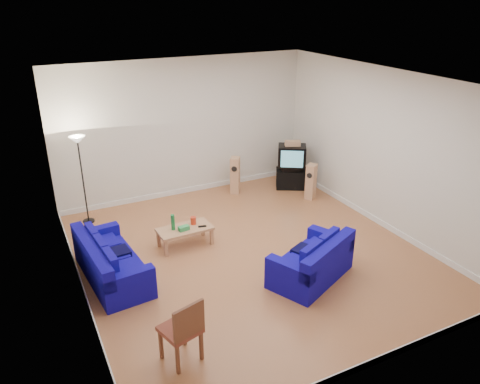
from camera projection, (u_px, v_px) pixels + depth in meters
name	position (u px, v px, depth m)	size (l,w,h in m)	color
room	(250.00, 177.00, 8.13)	(6.01, 6.51, 3.21)	brown
sofa_three_seat	(109.00, 265.00, 7.88)	(1.00, 1.97, 0.74)	#07007B
sofa_loveseat	(313.00, 264.00, 7.88)	(1.72, 1.39, 0.75)	#07007B
coffee_table	(185.00, 230.00, 8.90)	(1.04, 0.55, 0.37)	tan
bottle	(173.00, 222.00, 8.76)	(0.07, 0.07, 0.31)	#197233
tissue_box	(184.00, 228.00, 8.79)	(0.20, 0.11, 0.08)	green
red_canister	(193.00, 221.00, 9.01)	(0.11, 0.11, 0.15)	red
remote	(202.00, 226.00, 8.93)	(0.16, 0.05, 0.02)	black
tv_stand	(292.00, 179.00, 11.59)	(0.78, 0.43, 0.47)	black
av_receiver	(291.00, 167.00, 11.48)	(0.48, 0.39, 0.11)	black
television	(292.00, 156.00, 11.32)	(0.82, 0.76, 0.51)	black
centre_speaker	(293.00, 143.00, 11.18)	(0.37, 0.15, 0.13)	tan
speaker_left	(235.00, 175.00, 11.20)	(0.32, 0.34, 0.90)	tan
speaker_right	(311.00, 182.00, 10.89)	(0.32, 0.30, 0.85)	tan
floor_lamp	(79.00, 152.00, 9.33)	(0.32, 0.32, 1.89)	black
dining_chair	(183.00, 329.00, 5.99)	(0.57, 0.57, 0.97)	brown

